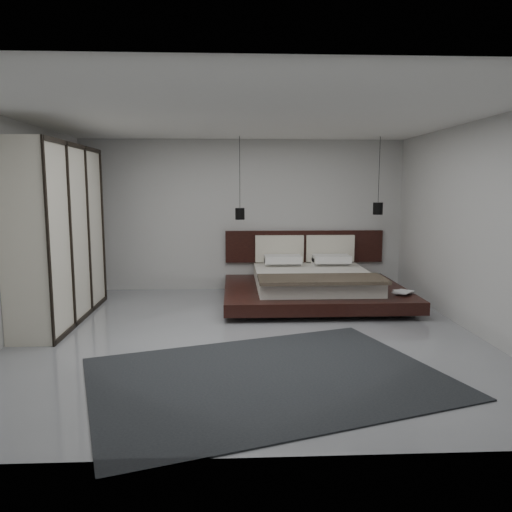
{
  "coord_description": "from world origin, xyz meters",
  "views": [
    {
      "loc": [
        -0.2,
        -6.37,
        1.95
      ],
      "look_at": [
        0.16,
        1.2,
        0.88
      ],
      "focal_mm": 35.0,
      "sensor_mm": 36.0,
      "label": 1
    }
  ],
  "objects": [
    {
      "name": "floor",
      "position": [
        0.0,
        0.0,
        0.0
      ],
      "size": [
        6.0,
        6.0,
        0.0
      ],
      "primitive_type": "plane",
      "color": "gray",
      "rests_on": "ground"
    },
    {
      "name": "ceiling",
      "position": [
        0.0,
        0.0,
        2.8
      ],
      "size": [
        6.0,
        6.0,
        0.0
      ],
      "primitive_type": "plane",
      "rotation": [
        3.14,
        0.0,
        0.0
      ],
      "color": "white",
      "rests_on": "wall_back"
    },
    {
      "name": "wall_back",
      "position": [
        0.0,
        3.0,
        1.4
      ],
      "size": [
        6.0,
        0.0,
        6.0
      ],
      "primitive_type": "plane",
      "rotation": [
        1.57,
        0.0,
        0.0
      ],
      "color": "#B7B7B5",
      "rests_on": "floor"
    },
    {
      "name": "wall_front",
      "position": [
        0.0,
        -3.0,
        1.4
      ],
      "size": [
        6.0,
        0.0,
        6.0
      ],
      "primitive_type": "plane",
      "rotation": [
        -1.57,
        0.0,
        0.0
      ],
      "color": "#B7B7B5",
      "rests_on": "floor"
    },
    {
      "name": "wall_left",
      "position": [
        -3.0,
        0.0,
        1.4
      ],
      "size": [
        0.0,
        6.0,
        6.0
      ],
      "primitive_type": "plane",
      "rotation": [
        1.57,
        0.0,
        1.57
      ],
      "color": "#B7B7B5",
      "rests_on": "floor"
    },
    {
      "name": "wall_right",
      "position": [
        3.0,
        0.0,
        1.4
      ],
      "size": [
        0.0,
        6.0,
        6.0
      ],
      "primitive_type": "plane",
      "rotation": [
        1.57,
        0.0,
        -1.57
      ],
      "color": "#B7B7B5",
      "rests_on": "floor"
    },
    {
      "name": "lattice_screen",
      "position": [
        -2.95,
        2.45,
        1.3
      ],
      "size": [
        0.05,
        0.9,
        2.6
      ],
      "primitive_type": "cube",
      "color": "black",
      "rests_on": "floor"
    },
    {
      "name": "bed",
      "position": [
        1.16,
        1.9,
        0.3
      ],
      "size": [
        2.98,
        2.47,
        1.11
      ],
      "color": "black",
      "rests_on": "floor"
    },
    {
      "name": "book_lower",
      "position": [
        2.38,
        1.22,
        0.29
      ],
      "size": [
        0.25,
        0.3,
        0.03
      ],
      "primitive_type": "imported",
      "rotation": [
        0.0,
        0.0,
        0.19
      ],
      "color": "#99724C",
      "rests_on": "bed"
    },
    {
      "name": "book_upper",
      "position": [
        2.36,
        1.19,
        0.31
      ],
      "size": [
        0.39,
        0.4,
        0.02
      ],
      "primitive_type": "imported",
      "rotation": [
        0.0,
        0.0,
        -0.75
      ],
      "color": "#99724C",
      "rests_on": "book_lower"
    },
    {
      "name": "pendant_left",
      "position": [
        -0.07,
        2.39,
        1.47
      ],
      "size": [
        0.17,
        0.17,
        1.44
      ],
      "color": "black",
      "rests_on": "ceiling"
    },
    {
      "name": "pendant_right",
      "position": [
        2.38,
        2.39,
        1.56
      ],
      "size": [
        0.17,
        0.17,
        1.36
      ],
      "color": "black",
      "rests_on": "ceiling"
    },
    {
      "name": "wardrobe",
      "position": [
        -2.7,
        0.91,
        1.27
      ],
      "size": [
        0.61,
        2.59,
        2.54
      ],
      "color": "beige",
      "rests_on": "floor"
    },
    {
      "name": "rug",
      "position": [
        0.15,
        -1.51,
        0.01
      ],
      "size": [
        4.11,
        3.47,
        0.02
      ],
      "primitive_type": "cube",
      "rotation": [
        0.0,
        0.0,
        0.32
      ],
      "color": "black",
      "rests_on": "floor"
    }
  ]
}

